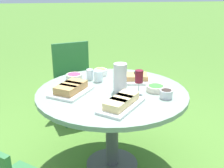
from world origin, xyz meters
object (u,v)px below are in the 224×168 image
at_px(dining_table, 112,102).
at_px(chair_near_left, 74,75).
at_px(wine_glass, 139,77).
at_px(water_pitcher, 120,77).

distance_m(dining_table, chair_near_left, 1.10).
height_order(dining_table, wine_glass, wine_glass).
bearing_deg(dining_table, chair_near_left, 16.31).
bearing_deg(wine_glass, chair_near_left, 23.94).
distance_m(water_pitcher, wine_glass, 0.16).
relative_size(dining_table, wine_glass, 6.27).
bearing_deg(chair_near_left, wine_glass, -156.06).
bearing_deg(wine_glass, water_pitcher, 58.70).
xyz_separation_m(dining_table, chair_near_left, (1.05, 0.31, -0.09)).
bearing_deg(chair_near_left, water_pitcher, -160.70).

